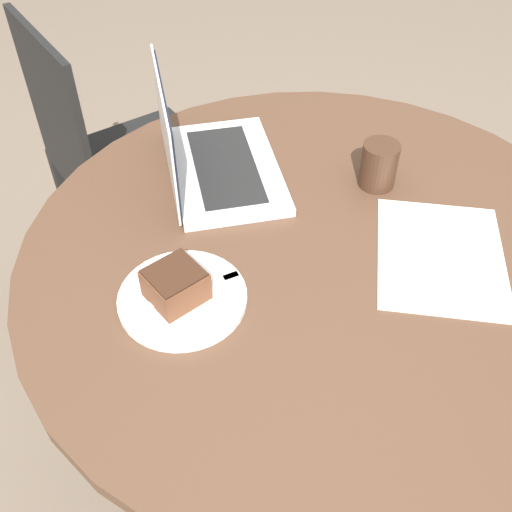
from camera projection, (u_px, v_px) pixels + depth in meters
The scene contains 9 objects.
ground_plane at pixel (301, 449), 1.61m from camera, with size 12.00×12.00×0.00m, color #6B5B4C.
dining_table at pixel (316, 305), 1.19m from camera, with size 1.09×1.09×0.76m.
chair at pixel (118, 166), 1.71m from camera, with size 0.52×0.52×0.91m.
paper_document at pixel (441, 256), 1.05m from camera, with size 0.35×0.32×0.00m.
plate at pixel (183, 298), 0.98m from camera, with size 0.21×0.21×0.01m.
cake_slice at pixel (175, 285), 0.95m from camera, with size 0.11×0.11×0.06m.
fork at pixel (202, 287), 0.98m from camera, with size 0.04×0.17×0.00m.
coffee_glass at pixel (379, 165), 1.17m from camera, with size 0.07×0.07×0.09m.
laptop at pixel (210, 159), 1.19m from camera, with size 0.35×0.26×0.21m.
Camera 1 is at (0.69, -0.37, 1.51)m, focal length 42.00 mm.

